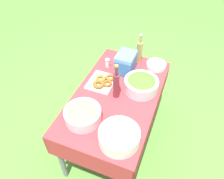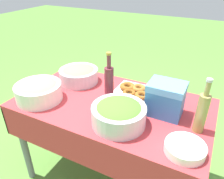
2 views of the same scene
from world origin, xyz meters
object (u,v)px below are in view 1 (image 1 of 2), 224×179
Objects in this scene: plate_stack at (156,65)px; cooler_box at (126,63)px; olive_oil_bottle at (139,51)px; salad_bowl at (141,84)px; donut_platter at (102,81)px; pasta_bowl at (119,136)px; wine_bottle at (116,85)px; bread_bowl at (83,114)px.

plate_stack is 0.35m from cooler_box.
plate_stack is 0.23m from olive_oil_bottle.
plate_stack is at bearing -8.20° from salad_bowl.
salad_bowl is at bearing -82.43° from donut_platter.
pasta_bowl is at bearing -145.79° from donut_platter.
salad_bowl is 0.46m from olive_oil_bottle.
donut_platter is at bearing 34.21° from pasta_bowl.
pasta_bowl is 0.85m from cooler_box.
salad_bowl is at bearing -160.99° from olive_oil_bottle.
wine_bottle reaches higher than cooler_box.
salad_bowl is 0.61m from pasta_bowl.
salad_bowl is at bearing 0.56° from pasta_bowl.
wine_bottle is at bearing 175.94° from olive_oil_bottle.
wine_bottle is (-0.56, 0.25, 0.12)m from plate_stack.
pasta_bowl is 1.53× the size of plate_stack.
wine_bottle reaches higher than plate_stack.
plate_stack is 0.67× the size of bread_bowl.
salad_bowl is 0.40m from plate_stack.
pasta_bowl reaches higher than donut_platter.
bread_bowl is (0.09, 0.35, -0.01)m from pasta_bowl.
donut_platter is (-0.05, 0.37, -0.05)m from salad_bowl.
cooler_box is at bearing 15.86° from pasta_bowl.
donut_platter is at bearing 154.65° from olive_oil_bottle.
wine_bottle is 0.40m from bread_bowl.
plate_stack is (1.00, -0.05, -0.05)m from pasta_bowl.
plate_stack is 0.62m from wine_bottle.
olive_oil_bottle is (0.03, 0.20, 0.11)m from plate_stack.
wine_bottle is at bearing -23.77° from bread_bowl.
olive_oil_bottle is (1.04, 0.15, 0.06)m from pasta_bowl.
pasta_bowl is 1.03× the size of bread_bowl.
plate_stack is 0.94× the size of cooler_box.
bread_bowl is (-0.95, 0.20, -0.06)m from olive_oil_bottle.
bread_bowl is at bearing -176.60° from donut_platter.
donut_platter is 0.47m from bread_bowl.
pasta_bowl is at bearing -156.35° from wine_bottle.
wine_bottle reaches higher than donut_platter.
olive_oil_bottle reaches higher than plate_stack.
pasta_bowl is 0.88× the size of wine_bottle.
bread_bowl is at bearing 168.14° from olive_oil_bottle.
pasta_bowl is 1.44× the size of cooler_box.
pasta_bowl is at bearing 177.10° from plate_stack.
cooler_box is at bearing 122.94° from plate_stack.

